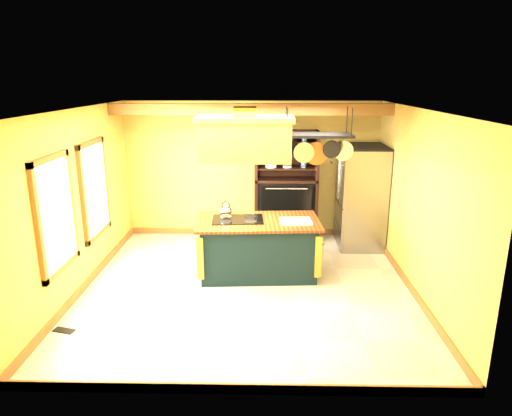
{
  "coord_description": "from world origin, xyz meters",
  "views": [
    {
      "loc": [
        0.27,
        -6.45,
        3.12
      ],
      "look_at": [
        0.13,
        0.3,
        1.19
      ],
      "focal_mm": 32.0,
      "sensor_mm": 36.0,
      "label": 1
    }
  ],
  "objects_px": {
    "range_hood": "(245,137)",
    "pot_rack": "(318,142)",
    "refrigerator": "(361,199)",
    "kitchen_island": "(258,247)",
    "hutch": "(286,198)"
  },
  "relations": [
    {
      "from": "kitchen_island",
      "to": "range_hood",
      "type": "distance_m",
      "value": 1.79
    },
    {
      "from": "kitchen_island",
      "to": "refrigerator",
      "type": "relative_size",
      "value": 1.07
    },
    {
      "from": "pot_rack",
      "to": "refrigerator",
      "type": "distance_m",
      "value": 2.12
    },
    {
      "from": "range_hood",
      "to": "pot_rack",
      "type": "relative_size",
      "value": 1.3
    },
    {
      "from": "range_hood",
      "to": "refrigerator",
      "type": "distance_m",
      "value": 2.85
    },
    {
      "from": "range_hood",
      "to": "pot_rack",
      "type": "height_order",
      "value": "same"
    },
    {
      "from": "kitchen_island",
      "to": "refrigerator",
      "type": "bearing_deg",
      "value": 32.51
    },
    {
      "from": "refrigerator",
      "to": "hutch",
      "type": "xyz_separation_m",
      "value": [
        -1.4,
        0.37,
        -0.08
      ]
    },
    {
      "from": "hutch",
      "to": "range_hood",
      "type": "bearing_deg",
      "value": -112.19
    },
    {
      "from": "range_hood",
      "to": "hutch",
      "type": "height_order",
      "value": "range_hood"
    },
    {
      "from": "range_hood",
      "to": "pot_rack",
      "type": "bearing_deg",
      "value": 0.62
    },
    {
      "from": "kitchen_island",
      "to": "pot_rack",
      "type": "distance_m",
      "value": 1.94
    },
    {
      "from": "range_hood",
      "to": "pot_rack",
      "type": "distance_m",
      "value": 1.11
    },
    {
      "from": "range_hood",
      "to": "refrigerator",
      "type": "xyz_separation_m",
      "value": [
        2.11,
        1.38,
        -1.33
      ]
    },
    {
      "from": "refrigerator",
      "to": "hutch",
      "type": "bearing_deg",
      "value": 165.33
    }
  ]
}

